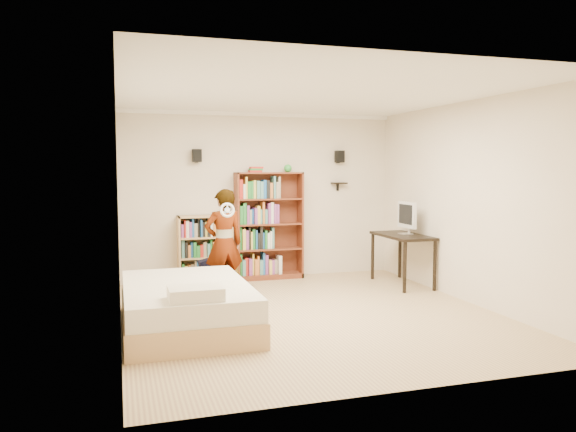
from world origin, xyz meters
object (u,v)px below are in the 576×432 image
computer_desk (402,260)px  person (224,243)px  daybed (186,300)px  tall_bookshelf (269,226)px  low_bookshelf (205,249)px

computer_desk → person: 2.82m
person → daybed: bearing=54.8°
computer_desk → tall_bookshelf: bearing=149.7°
low_bookshelf → computer_desk: bearing=-20.5°
daybed → low_bookshelf: bearing=76.7°
tall_bookshelf → low_bookshelf: bearing=179.9°
low_bookshelf → computer_desk: size_ratio=0.92×
daybed → person: size_ratio=1.41×
tall_bookshelf → low_bookshelf: 1.10m
tall_bookshelf → low_bookshelf: size_ratio=1.64×
daybed → person: person is taller
daybed → person: bearing=63.6°
tall_bookshelf → computer_desk: tall_bookshelf is taller
computer_desk → person: size_ratio=0.76×
low_bookshelf → computer_desk: low_bookshelf is taller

